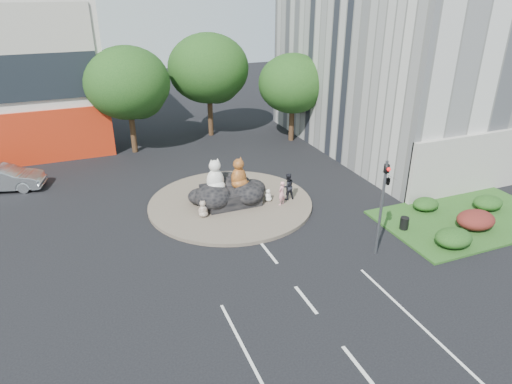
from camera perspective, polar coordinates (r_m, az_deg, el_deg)
ground at (r=20.35m, az=6.25°, el=-13.26°), size 120.00×120.00×0.00m
roundabout_island at (r=28.12m, az=-3.22°, el=-1.39°), size 10.00×10.00×0.20m
rock_plinth at (r=27.88m, az=-3.25°, el=-0.38°), size 3.20×2.60×0.90m
grass_verge at (r=28.98m, az=24.86°, el=-3.09°), size 10.00×6.00×0.12m
tree_left at (r=36.96m, az=-15.65°, el=12.61°), size 6.46×6.46×8.27m
tree_mid at (r=40.18m, az=-5.88°, el=14.74°), size 6.84×6.84×8.76m
tree_right at (r=38.84m, az=4.66°, el=13.04°), size 5.70×5.70×7.30m
hedge_near_green at (r=25.55m, az=23.47°, el=-5.27°), size 2.00×1.60×0.90m
hedge_red at (r=27.82m, az=25.78°, el=-3.15°), size 2.20×1.76×0.99m
hedge_mid_green at (r=30.49m, az=27.00°, el=-1.19°), size 1.80×1.44×0.81m
hedge_back_green at (r=28.92m, az=20.46°, el=-1.42°), size 1.60×1.28×0.72m
traffic_light at (r=22.43m, az=15.88°, el=0.50°), size 0.44×1.24×5.00m
street_lamp at (r=31.24m, az=20.97°, el=8.45°), size 2.34×0.22×8.06m
cat_white at (r=27.05m, az=-5.14°, el=2.14°), size 1.32×1.17×2.04m
cat_tabby at (r=27.41m, az=-2.18°, el=2.43°), size 1.51×1.45×1.94m
kitten_calico at (r=26.29m, az=-6.66°, el=-2.02°), size 0.74×0.69×1.01m
kitten_white at (r=28.00m, az=1.52°, el=-0.34°), size 0.56×0.51×0.80m
pedestrian_pink at (r=27.41m, az=3.22°, el=-0.14°), size 0.66×0.60×1.51m
pedestrian_dark at (r=28.08m, az=3.97°, el=0.70°), size 0.87×0.70×1.71m
parked_car at (r=34.10m, az=-29.06°, el=1.53°), size 5.27×2.95×1.64m
litter_bin at (r=26.32m, az=18.04°, el=-3.73°), size 0.58×0.58×0.69m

